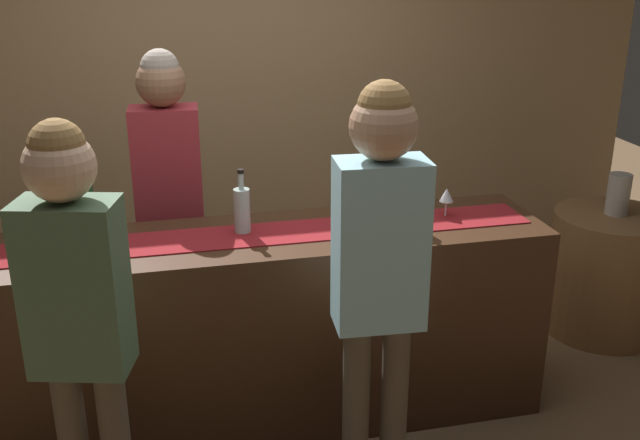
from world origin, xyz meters
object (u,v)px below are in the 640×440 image
wine_bottle_green (94,224)px  bartender (168,179)px  wine_bottle_clear (242,209)px  customer_browsing (77,303)px  customer_sipping (380,256)px  round_side_table (606,273)px  vase_on_side_table (618,194)px  wine_bottle_amber (409,203)px  wine_glass_near_customer (57,229)px  wine_glass_mid_counter (447,196)px

wine_bottle_green → bartender: size_ratio=0.17×
wine_bottle_clear → customer_browsing: bearing=-132.3°
wine_bottle_clear → customer_sipping: 0.84m
customer_sipping → round_side_table: (1.78, 1.09, -0.74)m
wine_bottle_green → vase_on_side_table: (2.87, 0.44, -0.22)m
wine_bottle_clear → customer_sipping: (0.43, -0.72, 0.03)m
wine_bottle_clear → customer_browsing: 1.00m
customer_browsing → round_side_table: customer_browsing is taller
bartender → vase_on_side_table: size_ratio=7.26×
bartender → round_side_table: 2.62m
customer_sipping → customer_browsing: size_ratio=1.05×
round_side_table → vase_on_side_table: bearing=50.3°
wine_bottle_clear → round_side_table: 2.35m
wine_bottle_amber → customer_browsing: customer_browsing is taller
customer_browsing → round_side_table: 3.16m
wine_bottle_green → bartender: 0.67m
wine_glass_near_customer → bartender: bearing=50.1°
wine_bottle_amber → bartender: bartender is taller
round_side_table → wine_glass_near_customer: bearing=-171.9°
wine_glass_mid_counter → round_side_table: 1.46m
round_side_table → vase_on_side_table: 0.49m
wine_glass_near_customer → customer_browsing: bearing=-79.5°
wine_glass_near_customer → round_side_table: size_ratio=0.19×
wine_bottle_amber → wine_bottle_clear: bearing=173.1°
wine_bottle_clear → wine_glass_near_customer: (-0.80, -0.05, -0.01)m
customer_browsing → customer_sipping: bearing=16.0°
customer_sipping → vase_on_side_table: size_ratio=7.39×
wine_glass_mid_counter → bartender: size_ratio=0.08×
round_side_table → vase_on_side_table: (0.01, 0.01, 0.49)m
wine_bottle_green → customer_browsing: customer_browsing is taller
customer_sipping → wine_bottle_amber: bearing=65.3°
wine_bottle_clear → customer_sipping: customer_sipping is taller
wine_glass_near_customer → vase_on_side_table: size_ratio=0.60×
customer_browsing → wine_bottle_amber: bearing=39.2°
wine_bottle_green → wine_bottle_amber: size_ratio=1.00×
wine_bottle_green → round_side_table: (2.85, 0.42, -0.71)m
round_side_table → wine_bottle_amber: bearing=-162.0°
customer_browsing → vase_on_side_table: customer_browsing is taller
wine_bottle_green → customer_browsing: bearing=-92.0°
wine_bottle_amber → wine_glass_near_customer: wine_bottle_amber is taller
wine_glass_mid_counter → wine_bottle_green: bearing=-178.7°
round_side_table → customer_sipping: bearing=-148.4°
wine_bottle_amber → vase_on_side_table: wine_bottle_amber is taller
customer_sipping → wine_bottle_green: bearing=151.7°
wine_bottle_clear → customer_browsing: size_ratio=0.18×
wine_bottle_amber → wine_glass_near_customer: size_ratio=2.10×
wine_bottle_amber → customer_sipping: customer_sipping is taller
wine_bottle_amber → bartender: 1.24m
customer_sipping → round_side_table: customer_sipping is taller
bartender → round_side_table: bearing=-179.7°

